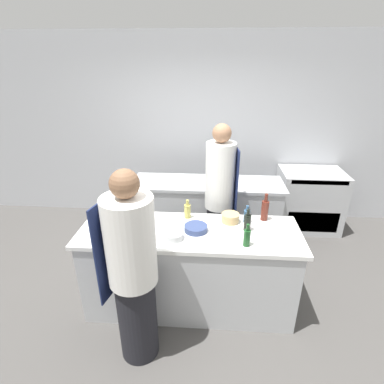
% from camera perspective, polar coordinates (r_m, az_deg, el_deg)
% --- Properties ---
extents(ground_plane, '(16.00, 16.00, 0.00)m').
position_cam_1_polar(ground_plane, '(3.47, -0.44, -20.22)').
color(ground_plane, '#4C4947').
extents(wall_back, '(8.00, 0.06, 2.80)m').
position_cam_1_polar(wall_back, '(4.72, 1.56, 11.58)').
color(wall_back, silver).
rests_on(wall_back, ground_plane).
extents(prep_counter, '(2.14, 0.71, 0.91)m').
position_cam_1_polar(prep_counter, '(3.17, -0.46, -14.32)').
color(prep_counter, '#B7BABC').
rests_on(prep_counter, ground_plane).
extents(pass_counter, '(2.03, 0.61, 0.91)m').
position_cam_1_polar(pass_counter, '(4.21, 2.87, -3.83)').
color(pass_counter, '#B7BABC').
rests_on(pass_counter, ground_plane).
extents(oven_range, '(0.91, 0.66, 0.91)m').
position_cam_1_polar(oven_range, '(4.89, 21.33, -1.40)').
color(oven_range, '#B7BABC').
rests_on(oven_range, ground_plane).
extents(chef_at_prep_near, '(0.44, 0.42, 1.74)m').
position_cam_1_polar(chef_at_prep_near, '(2.50, -11.18, -14.90)').
color(chef_at_prep_near, black).
rests_on(chef_at_prep_near, ground_plane).
extents(chef_at_stove, '(0.36, 0.35, 1.80)m').
position_cam_1_polar(chef_at_stove, '(3.51, 5.26, -1.51)').
color(chef_at_stove, black).
rests_on(chef_at_stove, ground_plane).
extents(bottle_olive_oil, '(0.06, 0.06, 0.18)m').
position_cam_1_polar(bottle_olive_oil, '(3.06, 10.38, -4.47)').
color(bottle_olive_oil, '#2D5175').
rests_on(bottle_olive_oil, prep_counter).
extents(bottle_vinegar, '(0.06, 0.06, 0.22)m').
position_cam_1_polar(bottle_vinegar, '(2.69, 10.43, -8.46)').
color(bottle_vinegar, '#19471E').
rests_on(bottle_vinegar, prep_counter).
extents(bottle_wine, '(0.07, 0.07, 0.20)m').
position_cam_1_polar(bottle_wine, '(3.09, -0.88, -3.57)').
color(bottle_wine, '#B2A84C').
rests_on(bottle_wine, prep_counter).
extents(bottle_cooking_oil, '(0.07, 0.07, 0.29)m').
position_cam_1_polar(bottle_cooking_oil, '(3.12, 13.70, -3.29)').
color(bottle_cooking_oil, '#5B2319').
rests_on(bottle_cooking_oil, prep_counter).
extents(bottle_sauce, '(0.07, 0.07, 0.23)m').
position_cam_1_polar(bottle_sauce, '(2.91, 10.51, -5.65)').
color(bottle_sauce, black).
rests_on(bottle_sauce, prep_counter).
extents(bowl_mixing_large, '(0.22, 0.22, 0.06)m').
position_cam_1_polar(bowl_mixing_large, '(2.89, 0.74, -6.88)').
color(bowl_mixing_large, navy).
rests_on(bowl_mixing_large, prep_counter).
extents(bowl_prep_small, '(0.18, 0.18, 0.06)m').
position_cam_1_polar(bowl_prep_small, '(2.77, -3.54, -8.31)').
color(bowl_prep_small, '#B7BABC').
rests_on(bowl_prep_small, prep_counter).
extents(bowl_ceramic_blue, '(0.27, 0.27, 0.07)m').
position_cam_1_polar(bowl_ceramic_blue, '(3.10, -14.70, -5.38)').
color(bowl_ceramic_blue, navy).
rests_on(bowl_ceramic_blue, prep_counter).
extents(bowl_wooden_salad, '(0.18, 0.18, 0.09)m').
position_cam_1_polar(bowl_wooden_salad, '(3.06, 7.30, -4.89)').
color(bowl_wooden_salad, tan).
rests_on(bowl_wooden_salad, prep_counter).
extents(cutting_board, '(0.34, 0.26, 0.01)m').
position_cam_1_polar(cutting_board, '(2.93, -9.27, -7.33)').
color(cutting_board, white).
rests_on(cutting_board, prep_counter).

